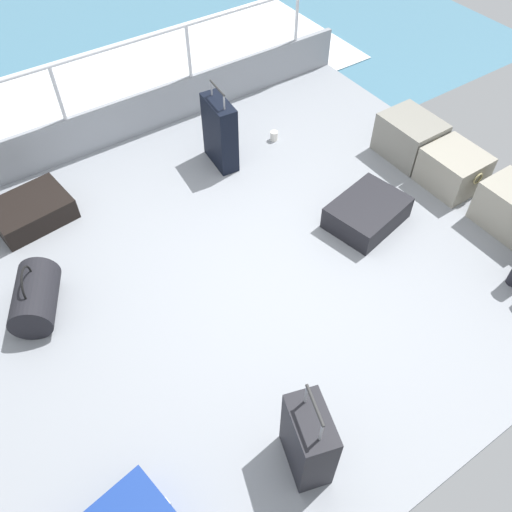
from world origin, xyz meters
The scene contains 12 objects.
ground_plane centered at (0.00, 0.00, -0.03)m, with size 4.40×5.20×0.06m, color gray.
gunwale_port centered at (-2.17, 0.00, 0.23)m, with size 0.06×5.20×0.45m, color gray.
railing_port centered at (-2.17, 0.00, 0.78)m, with size 0.04×4.20×1.02m.
sea_wake centered at (-3.60, 0.00, -0.34)m, with size 12.00×12.00×0.01m.
cargo_crate_0 centered at (-0.30, 2.12, 0.21)m, with size 0.61×0.46×0.42m.
cargo_crate_1 centered at (0.27, 2.13, 0.18)m, with size 0.56×0.48×0.37m.
suitcase_0 centered at (-1.53, -1.36, 0.10)m, with size 0.58×0.72×0.21m.
suitcase_1 centered at (-1.27, 0.49, 0.35)m, with size 0.46×0.23×0.84m.
suitcase_3 centered at (0.20, 1.11, 0.11)m, with size 0.64×0.77×0.23m.
suitcase_4 centered at (1.59, -0.66, 0.30)m, with size 0.43×0.32×0.79m.
duffel_bag centered at (-0.50, -1.66, 0.17)m, with size 0.64×0.54×0.47m.
paper_cup centered at (-1.26, 1.14, 0.05)m, with size 0.08×0.08×0.10m, color white.
Camera 1 is at (2.45, -1.62, 3.43)m, focal length 37.14 mm.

